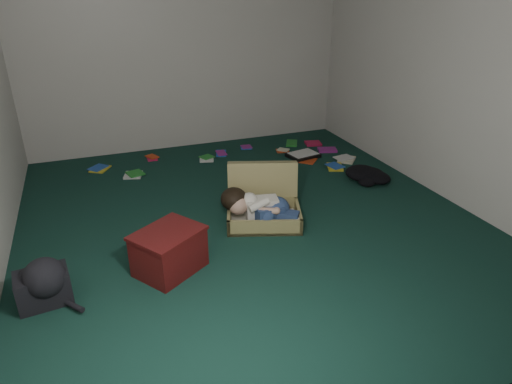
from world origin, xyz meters
TOP-DOWN VIEW (x-y plane):
  - floor at (0.00, 0.00)m, footprint 4.50×4.50m
  - wall_back at (0.00, 2.25)m, footprint 4.50×0.00m
  - wall_front at (0.00, -2.25)m, footprint 4.50×0.00m
  - wall_right at (2.00, 0.00)m, footprint 0.00×4.50m
  - suitcase at (0.14, 0.02)m, footprint 0.82×0.81m
  - person at (0.04, -0.12)m, footprint 0.64×0.50m
  - maroon_bin at (-0.83, -0.53)m, footprint 0.62×0.59m
  - backpack at (-1.70, -0.60)m, footprint 0.46×0.39m
  - clothing_pile at (1.57, 0.40)m, footprint 0.51×0.46m
  - paper_tray at (1.18, 1.31)m, footprint 0.41×0.34m
  - book_scatter at (0.66, 1.46)m, footprint 3.01×1.58m

SIDE VIEW (x-z plane):
  - floor at x=0.00m, z-range 0.00..0.00m
  - book_scatter at x=0.66m, z-range 0.00..0.02m
  - paper_tray at x=1.18m, z-range 0.00..0.05m
  - clothing_pile at x=1.57m, z-range 0.00..0.14m
  - backpack at x=-1.70m, z-range 0.00..0.25m
  - suitcase at x=0.14m, z-range -0.10..0.38m
  - maroon_bin at x=-0.83m, z-range 0.00..0.33m
  - person at x=0.04m, z-range 0.04..0.33m
  - wall_back at x=0.00m, z-range -0.95..3.55m
  - wall_front at x=0.00m, z-range -0.95..3.55m
  - wall_right at x=2.00m, z-range -0.95..3.55m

